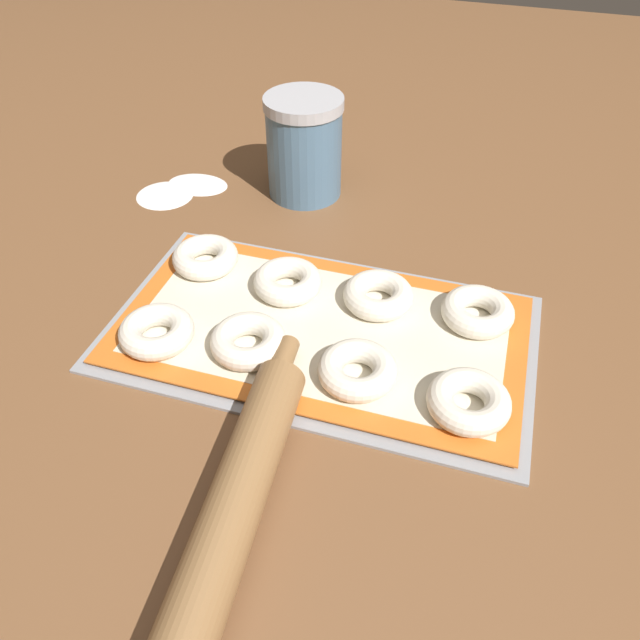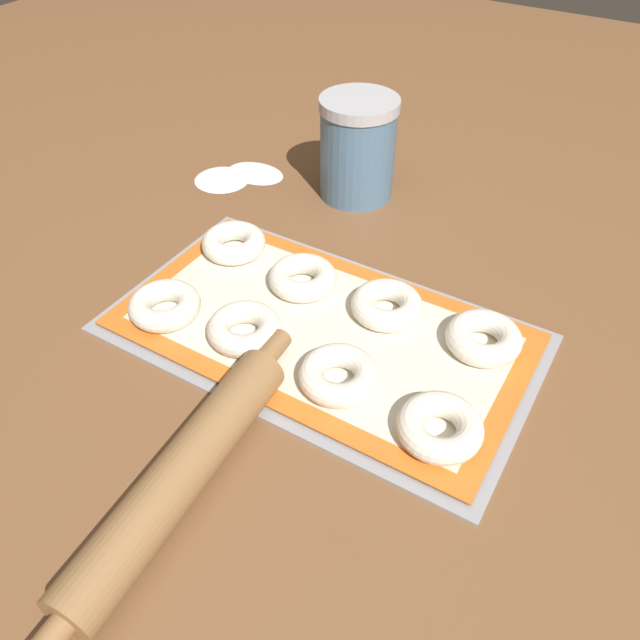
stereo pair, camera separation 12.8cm
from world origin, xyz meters
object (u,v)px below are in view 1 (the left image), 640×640
object	(u,v)px
baking_tray	(320,333)
bagel_front_far_right	(469,401)
bagel_front_mid_left	(248,341)
bagel_back_far_left	(205,257)
flour_canister	(304,147)
bagel_front_far_left	(157,331)
rolling_pin	(237,497)
bagel_back_mid_right	(378,295)
bagel_back_far_right	(478,311)
bagel_front_mid_right	(357,370)
bagel_back_mid_left	(288,281)

from	to	relation	value
baking_tray	bagel_front_far_right	bearing A→B (deg)	-22.00
bagel_front_mid_left	bagel_back_far_left	size ratio (longest dim) A/B	1.00
flour_canister	bagel_front_far_left	bearing A→B (deg)	-97.86
bagel_front_far_left	rolling_pin	size ratio (longest dim) A/B	0.22
bagel_front_far_left	bagel_back_mid_right	world-z (taller)	same
baking_tray	bagel_front_far_right	xyz separation A→B (m)	(0.18, -0.07, 0.02)
bagel_back_far_left	bagel_back_far_right	world-z (taller)	same
bagel_front_mid_right	bagel_front_mid_left	bearing A→B (deg)	176.92
bagel_front_far_left	bagel_back_mid_left	xyz separation A→B (m)	(0.11, 0.13, 0.00)
bagel_back_far_right	bagel_back_far_left	bearing A→B (deg)	179.46
bagel_back_far_left	bagel_back_mid_left	bearing A→B (deg)	-7.60
bagel_back_mid_right	flour_canister	bearing A→B (deg)	125.57
bagel_front_mid_left	bagel_front_mid_right	bearing A→B (deg)	-3.08
baking_tray	bagel_back_mid_right	bearing A→B (deg)	49.70
bagel_back_mid_right	bagel_back_far_right	size ratio (longest dim) A/B	1.00
bagel_front_mid_left	bagel_front_far_right	size ratio (longest dim) A/B	1.00
bagel_back_mid_left	bagel_back_mid_right	world-z (taller)	same
bagel_back_far_left	bagel_back_mid_right	xyz separation A→B (m)	(0.23, -0.01, 0.00)
bagel_front_far_right	flour_canister	size ratio (longest dim) A/B	0.56
bagel_front_mid_right	bagel_back_far_right	size ratio (longest dim) A/B	1.00
bagel_front_far_right	flour_canister	xyz separation A→B (m)	(-0.30, 0.37, 0.05)
baking_tray	bagel_front_mid_right	distance (m)	0.09
baking_tray	bagel_back_far_left	distance (m)	0.19
bagel_front_far_right	rolling_pin	distance (m)	0.25
bagel_back_far_right	flour_canister	bearing A→B (deg)	140.92
bagel_front_far_left	flour_canister	distance (m)	0.38
bagel_front_mid_left	bagel_front_far_right	world-z (taller)	same
bagel_back_mid_left	rolling_pin	world-z (taller)	rolling_pin
bagel_front_far_left	bagel_front_far_right	size ratio (longest dim) A/B	1.00
bagel_front_far_left	bagel_front_mid_right	size ratio (longest dim) A/B	1.00
bagel_back_mid_left	rolling_pin	xyz separation A→B (m)	(0.06, -0.30, 0.00)
baking_tray	bagel_front_far_left	xyz separation A→B (m)	(-0.17, -0.07, 0.02)
baking_tray	bagel_back_mid_left	size ratio (longest dim) A/B	5.78
bagel_back_far_left	bagel_back_mid_left	xyz separation A→B (m)	(0.12, -0.02, 0.00)
bagel_front_far_right	bagel_back_far_right	size ratio (longest dim) A/B	1.00
bagel_back_mid_left	bagel_front_far_left	bearing A→B (deg)	-130.78
bagel_front_mid_left	bagel_back_mid_left	world-z (taller)	same
bagel_back_mid_right	bagel_front_far_left	bearing A→B (deg)	-148.71
bagel_back_far_right	bagel_front_mid_right	bearing A→B (deg)	-129.87
bagel_front_far_right	flour_canister	bearing A→B (deg)	128.30
bagel_front_mid_left	bagel_front_far_right	bearing A→B (deg)	-3.64
bagel_back_mid_left	bagel_back_far_right	world-z (taller)	same
rolling_pin	bagel_front_far_left	bearing A→B (deg)	135.00
bagel_front_far_left	bagel_back_mid_left	size ratio (longest dim) A/B	1.00
bagel_front_mid_right	rolling_pin	size ratio (longest dim) A/B	0.22
flour_canister	bagel_front_far_right	bearing A→B (deg)	-51.70
bagel_front_mid_left	bagel_front_far_right	distance (m)	0.24
rolling_pin	bagel_back_mid_right	bearing A→B (deg)	79.92
bagel_front_far_right	bagel_back_mid_left	xyz separation A→B (m)	(-0.24, 0.13, 0.00)
bagel_back_mid_left	flour_canister	xyz separation A→B (m)	(-0.06, 0.25, 0.05)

